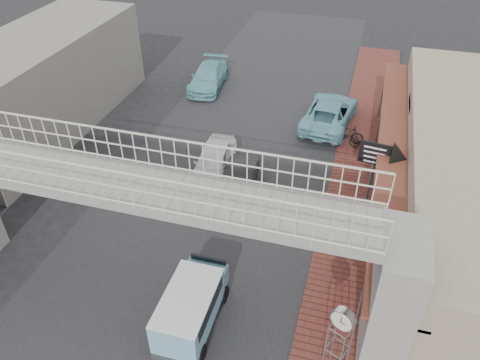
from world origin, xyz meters
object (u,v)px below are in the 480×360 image
Objects in this scene: white_hatchback at (214,162)px; angkot_curb at (329,113)px; dark_sedan at (238,183)px; motorcycle_far at (347,134)px; motorcycle_near at (345,137)px; arrow_sign at (396,159)px; angkot_far at (208,77)px; angkot_van at (191,304)px; street_clock at (343,322)px.

white_hatchback is 7.95m from angkot_curb.
motorcycle_far is at bearing 47.64° from dark_sedan.
arrow_sign is at bearing -140.03° from motorcycle_near.
angkot_far is at bearing 60.47° from motorcycle_far.
angkot_van is 1.98× the size of motorcycle_far.
motorcycle_far is at bearing -32.17° from angkot_far.
dark_sedan is 2.21× the size of motorcycle_far.
motorcycle_near is at bearing 123.74° from angkot_curb.
angkot_van is at bearing -91.61° from dark_sedan.
motorcycle_far reaches higher than motorcycle_near.
dark_sedan is 0.82× the size of angkot_far.
angkot_curb is 8.66m from angkot_far.
motorcycle_near is at bearing -33.14° from angkot_far.
dark_sedan is 0.72× the size of angkot_curb.
dark_sedan is at bearing -42.26° from white_hatchback.
street_clock reaches higher than white_hatchback.
dark_sedan is 7.32m from angkot_van.
angkot_van is (5.62, -17.69, 0.39)m from angkot_far.
angkot_curb reaches higher than motorcycle_near.
angkot_van is (-2.58, -14.91, 0.33)m from angkot_curb.
street_clock is at bearing 103.51° from angkot_curb.
motorcycle_near is 0.20m from motorcycle_far.
motorcycle_far is at bearing -6.86° from motorcycle_near.
angkot_far reaches higher than dark_sedan.
white_hatchback is at bearing 143.00° from motorcycle_near.
white_hatchback is 2.53× the size of motorcycle_near.
angkot_curb is at bearing 44.27° from motorcycle_near.
arrow_sign is (6.48, 0.46, 2.21)m from dark_sedan.
angkot_far is 1.36× the size of angkot_van.
arrow_sign is (8.08, -0.76, 2.14)m from white_hatchback.
motorcycle_near is at bearing 73.49° from angkot_van.
angkot_curb is 1.55× the size of angkot_van.
dark_sedan is at bearing 93.57° from angkot_van.
white_hatchback is 7.26m from motorcycle_near.
street_clock is 0.86× the size of arrow_sign.
angkot_curb is at bearing 62.14° from dark_sedan.
arrow_sign is at bearing -160.41° from motorcycle_far.
motorcycle_far is (0.07, 0.16, 0.09)m from motorcycle_near.
dark_sedan is at bearing 148.12° from street_clock.
motorcycle_near is at bearing 47.29° from dark_sedan.
white_hatchback is 1.21× the size of angkot_van.
angkot_curb is 2.22m from motorcycle_far.
angkot_van is at bearing 85.68° from angkot_curb.
motorcycle_near is (4.20, 5.58, -0.11)m from dark_sedan.
motorcycle_far is at bearing 73.40° from angkot_van.
white_hatchback is at bearing -178.02° from arrow_sign.
arrow_sign is at bearing 51.87° from angkot_van.
dark_sedan is 7.16m from motorcycle_far.
arrow_sign is (5.95, 7.74, 1.78)m from angkot_van.
arrow_sign is at bearing 120.70° from angkot_curb.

